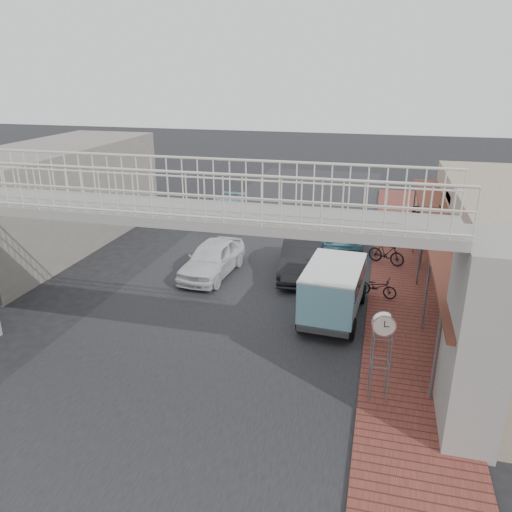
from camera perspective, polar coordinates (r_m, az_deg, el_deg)
The scene contains 14 objects.
ground at distance 18.16m, azimuth -3.82°, elevation -7.42°, with size 120.00×120.00×0.00m, color black.
road_strip at distance 18.16m, azimuth -3.82°, elevation -7.41°, with size 10.00×60.00×0.01m, color black.
sidewalk at distance 20.12m, azimuth 16.95°, elevation -5.27°, with size 3.00×40.00×0.10m, color brown.
footbridge at distance 13.43m, azimuth -9.40°, elevation -3.04°, with size 16.40×2.40×6.34m.
building_far_left at distance 27.33m, azimuth -22.45°, elevation 6.22°, with size 5.00×14.00×5.00m, color gray.
white_hatchback at distance 21.92m, azimuth -5.03°, elevation -0.28°, with size 1.79×4.44×1.51m, color silver.
dark_sedan at distance 22.00m, azimuth 5.27°, elevation -0.11°, with size 1.68×4.81×1.58m, color black.
angkot_curb at distance 26.44m, azimuth 9.71°, elevation 2.81°, with size 2.05×4.45×1.24m, color #7FCBDD.
angkot_far at distance 30.02m, azimuth -3.83°, elevation 5.26°, with size 1.86×4.58×1.33m, color #6CAEBC.
angkot_van at distance 18.06m, azimuth 8.93°, elevation -3.17°, with size 2.19×4.35×2.08m.
motorcycle_near at distance 20.18m, azimuth 13.66°, elevation -3.43°, with size 0.55×1.56×0.82m, color black.
motorcycle_far at distance 23.65m, azimuth 14.67°, elevation 0.35°, with size 0.50×1.77×1.06m, color black.
street_clock at distance 13.46m, azimuth 14.36°, elevation -8.03°, with size 0.64×0.54×2.52m.
arrow_sign at distance 23.06m, azimuth 20.59°, elevation 4.06°, with size 1.70×1.07×2.96m.
Camera 1 is at (5.13, -15.24, 8.44)m, focal length 35.00 mm.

